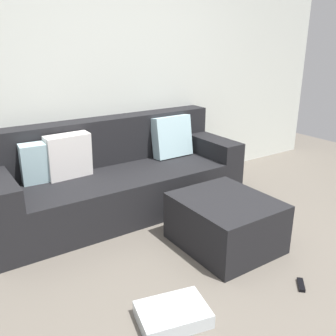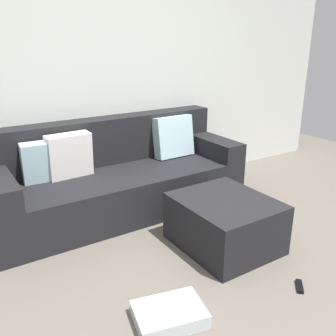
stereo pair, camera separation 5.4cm
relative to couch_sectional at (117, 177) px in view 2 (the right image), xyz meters
name	(u,v)px [view 2 (the right image)]	position (x,y,z in m)	size (l,w,h in m)	color
ground_plane	(252,289)	(0.21, -1.67, -0.34)	(7.86, 7.86, 0.00)	#6B6359
wall_back	(114,78)	(0.21, 0.42, 0.91)	(6.05, 0.10, 2.50)	silver
couch_sectional	(117,177)	(0.00, 0.00, 0.00)	(2.46, 0.89, 0.88)	black
ottoman	(225,223)	(0.43, -1.13, -0.13)	(0.70, 0.79, 0.41)	black
storage_bin	(169,314)	(-0.43, -1.62, -0.29)	(0.42, 0.30, 0.09)	silver
remote_near_ottoman	(299,286)	(0.50, -1.85, -0.33)	(0.14, 0.04, 0.02)	black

